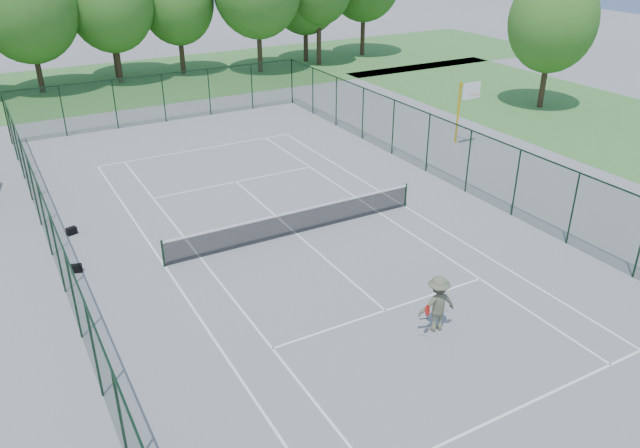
{
  "coord_description": "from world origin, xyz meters",
  "views": [
    {
      "loc": [
        -10.28,
        -20.31,
        11.63
      ],
      "look_at": [
        0.0,
        -2.0,
        1.3
      ],
      "focal_mm": 35.0,
      "sensor_mm": 36.0,
      "label": 1
    }
  ],
  "objects_px": {
    "tennis_player": "(437,304)",
    "sports_bag_a": "(77,268)",
    "basketball_goal": "(465,100)",
    "tennis_net": "(296,221)"
  },
  "relations": [
    {
      "from": "tennis_net",
      "to": "basketball_goal",
      "type": "relative_size",
      "value": 3.04
    },
    {
      "from": "tennis_net",
      "to": "sports_bag_a",
      "type": "relative_size",
      "value": 29.49
    },
    {
      "from": "sports_bag_a",
      "to": "basketball_goal",
      "type": "bearing_deg",
      "value": 26.59
    },
    {
      "from": "tennis_player",
      "to": "sports_bag_a",
      "type": "bearing_deg",
      "value": 134.94
    },
    {
      "from": "sports_bag_a",
      "to": "tennis_player",
      "type": "height_order",
      "value": "tennis_player"
    },
    {
      "from": "sports_bag_a",
      "to": "tennis_player",
      "type": "bearing_deg",
      "value": -29.21
    },
    {
      "from": "tennis_player",
      "to": "basketball_goal",
      "type": "bearing_deg",
      "value": 46.71
    },
    {
      "from": "tennis_net",
      "to": "tennis_player",
      "type": "distance_m",
      "value": 8.06
    },
    {
      "from": "tennis_net",
      "to": "sports_bag_a",
      "type": "xyz_separation_m",
      "value": [
        -8.4,
        1.19,
        -0.43
      ]
    },
    {
      "from": "sports_bag_a",
      "to": "tennis_net",
      "type": "bearing_deg",
      "value": 7.79
    }
  ]
}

